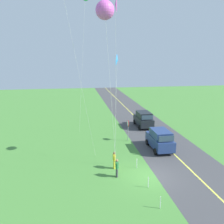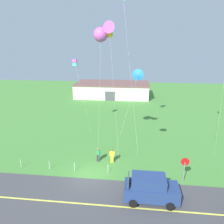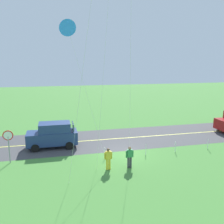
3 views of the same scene
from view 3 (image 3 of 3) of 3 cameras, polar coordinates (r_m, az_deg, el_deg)
name	(u,v)px [view 3 (image 3 of 3)]	position (r m, az deg, el deg)	size (l,w,h in m)	color
ground_plane	(124,154)	(20.96, 2.70, -9.68)	(120.00, 120.00, 0.10)	#478438
asphalt_road	(113,139)	(24.59, 0.12, -6.27)	(120.00, 7.00, 0.00)	#424244
road_centre_stripe	(113,139)	(24.59, 0.12, -6.27)	(120.00, 0.16, 0.00)	#E5E04C
car_suv_foreground	(53,135)	(22.64, -13.54, -5.15)	(4.40, 2.12, 2.24)	navy
stop_sign	(8,140)	(20.02, -22.94, -6.05)	(0.76, 0.08, 2.56)	gray
person_adult_near	(130,156)	(18.02, 4.11, -10.23)	(0.58, 0.22, 1.60)	#3F3F47
person_adult_companion	(108,158)	(17.68, -0.88, -10.65)	(0.58, 0.22, 1.60)	yellow
kite_blue_mid	(68,29)	(16.81, -10.20, 18.53)	(3.05, 0.97, 10.23)	silver
fence_post_0	(208,144)	(23.33, 21.35, -6.95)	(0.05, 0.05, 0.90)	silver
fence_post_1	(175,147)	(21.75, 14.48, -7.85)	(0.05, 0.05, 0.90)	silver
fence_post_2	(146,149)	(20.68, 7.86, -8.60)	(0.05, 0.05, 0.90)	silver
fence_post_3	(105,153)	(19.75, -1.69, -9.49)	(0.05, 0.05, 0.90)	silver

